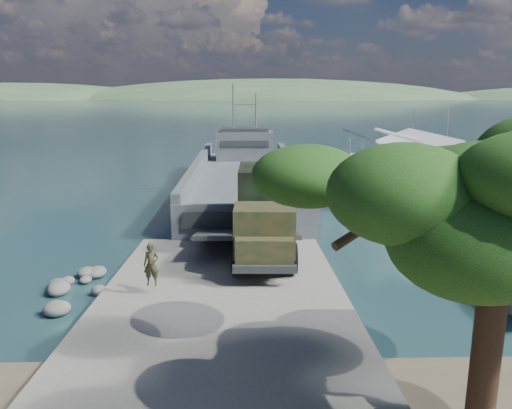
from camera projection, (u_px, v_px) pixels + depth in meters
name	position (u px, v px, depth m)	size (l,w,h in m)	color
ground	(224.00, 295.00, 21.37)	(1400.00, 1400.00, 0.00)	#1D4445
boat_ramp	(223.00, 299.00, 20.34)	(10.00, 18.00, 0.50)	slate
shoreline_rocks	(82.00, 292.00, 21.72)	(3.20, 5.60, 0.90)	#5B5B59
distant_headlands	(287.00, 99.00, 568.43)	(1000.00, 240.00, 48.00)	#345333
pier	(397.00, 181.00, 39.60)	(6.40, 44.00, 6.10)	#A1A298
landing_craft	(245.00, 184.00, 42.63)	(8.71, 33.96, 10.07)	#495256
military_truck	(264.00, 212.00, 25.21)	(3.16, 9.01, 4.14)	black
soldier	(152.00, 274.00, 20.02)	(0.63, 0.41, 1.73)	black
sailboat_near	(444.00, 179.00, 47.71)	(2.42, 6.04, 7.15)	white
sailboat_far	(411.00, 161.00, 60.07)	(2.92, 5.67, 6.63)	white
overhang_tree	(467.00, 199.00, 11.16)	(8.46, 7.79, 7.68)	black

